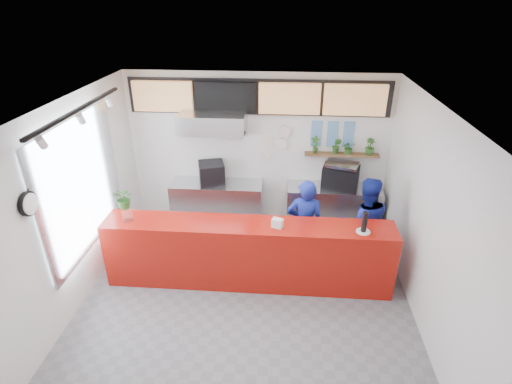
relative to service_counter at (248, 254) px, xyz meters
The scene contains 46 objects.
floor 0.68m from the service_counter, 90.00° to the right, with size 5.00×5.00×0.00m, color slate.
ceiling 2.48m from the service_counter, 90.00° to the right, with size 5.00×5.00×0.00m, color silver.
wall_back 2.30m from the service_counter, 90.00° to the left, with size 5.00×5.00×0.00m, color white.
wall_left 2.70m from the service_counter, behind, with size 5.00×5.00×0.00m, color white.
wall_right 2.70m from the service_counter, ahead, with size 5.00×5.00×0.00m, color white.
service_counter is the anchor object (origin of this frame).
cream_band 2.93m from the service_counter, 90.00° to the left, with size 5.00×0.02×0.80m, color beige.
prep_bench 1.97m from the service_counter, 113.96° to the left, with size 1.80×0.60×0.90m, color #B2B5BA.
panini_oven 2.08m from the service_counter, 116.16° to the left, with size 0.47×0.47×0.42m, color black.
extraction_hood 2.50m from the service_counter, 114.57° to the left, with size 1.20×0.70×0.35m, color #B2B5BA.
hood_lip 2.38m from the service_counter, 114.57° to the left, with size 1.20×0.70×0.08m, color #B2B5BA.
right_bench 2.35m from the service_counter, 50.19° to the left, with size 1.80×0.60×0.90m, color #B2B5BA.
espresso_machine 2.47m from the service_counter, 48.49° to the left, with size 0.67×0.48×0.43m, color black.
espresso_tray 2.54m from the service_counter, 48.49° to the left, with size 0.60×0.41×0.05m, color #A8ABAF.
herb_shelf 2.73m from the service_counter, 51.34° to the left, with size 1.40×0.18×0.04m, color brown.
menu_board_far_left 3.31m from the service_counter, 131.47° to the left, with size 1.10×0.10×0.55m, color tan.
menu_board_mid_left 2.88m from the service_counter, 106.59° to the left, with size 1.10×0.10×0.55m, color black.
menu_board_mid_right 2.87m from the service_counter, 73.94° to the left, with size 1.10×0.10×0.55m, color tan.
menu_board_far_right 3.30m from the service_counter, 48.86° to the left, with size 1.10×0.10×0.55m, color tan.
soffit 2.87m from the service_counter, 90.00° to the left, with size 4.80×0.04×0.65m, color black.
window_pane 2.73m from the service_counter, behind, with size 0.04×2.20×1.90m, color silver.
window_frame 2.71m from the service_counter, behind, with size 0.03×2.30×2.00m, color #B2B5BA.
wall_clock_rim 3.16m from the service_counter, 152.15° to the right, with size 0.30×0.30×0.05m, color black.
wall_clock_face 3.14m from the service_counter, 151.85° to the right, with size 0.26×0.26×0.02m, color white.
track_rail 3.21m from the service_counter, 169.22° to the right, with size 0.05×2.40×0.04m, color black.
dec_plate_a 2.40m from the service_counter, 85.86° to the left, with size 0.24×0.24×0.03m, color silver.
dec_plate_b 2.39m from the service_counter, 77.74° to the left, with size 0.24×0.24×0.03m, color silver.
dec_plate_c 2.26m from the service_counter, 85.86° to the left, with size 0.24×0.24×0.03m, color silver.
dec_plate_d 2.52m from the service_counter, 76.42° to the left, with size 0.24×0.24×0.03m, color silver.
photo_frame_a 2.76m from the service_counter, 62.13° to the left, with size 0.20×0.02×0.25m, color #598CBF.
photo_frame_b 2.90m from the service_counter, 56.06° to the left, with size 0.20×0.02×0.25m, color #598CBF.
photo_frame_c 3.05m from the service_counter, 50.74° to the left, with size 0.20×0.02×0.25m, color #598CBF.
photo_frame_d 2.64m from the service_counter, 62.13° to the left, with size 0.20×0.02×0.25m, color #598CBF.
photo_frame_e 2.78m from the service_counter, 56.06° to the left, with size 0.20×0.02×0.25m, color #598CBF.
photo_frame_f 2.94m from the service_counter, 50.74° to the left, with size 0.20×0.02×0.25m, color #598CBF.
staff_center 1.05m from the service_counter, 28.93° to the left, with size 0.60×0.39×1.64m, color navy.
staff_right 1.97m from the service_counter, 16.94° to the left, with size 0.81×0.63×1.67m, color navy.
herb_a 2.54m from the service_counter, 61.43° to the left, with size 0.17×0.12×0.33m, color #2E6021.
herb_b 2.74m from the service_counter, 53.28° to the left, with size 0.17×0.14×0.31m, color #2E6021.
herb_c 2.86m from the service_counter, 49.30° to the left, with size 0.23×0.20×0.26m, color #2E6021.
herb_d 3.11m from the service_counter, 43.53° to the left, with size 0.18×0.16×0.31m, color #2E6021.
glass_vase 1.97m from the service_counter, behind, with size 0.16×0.16×0.20m, color silver.
basil_vase 2.09m from the service_counter, behind, with size 0.31×0.27×0.34m, color #2E6021.
napkin_holder 0.77m from the service_counter, ahead, with size 0.16×0.10×0.14m, color silver.
white_plate 1.81m from the service_counter, ahead, with size 0.21×0.21×0.02m, color silver.
pepper_mill 1.87m from the service_counter, ahead, with size 0.08×0.08×0.32m, color black.
Camera 1 is at (0.53, -4.79, 4.28)m, focal length 28.00 mm.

